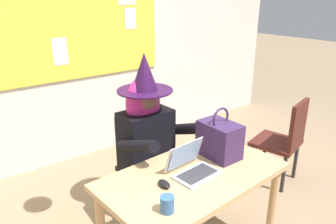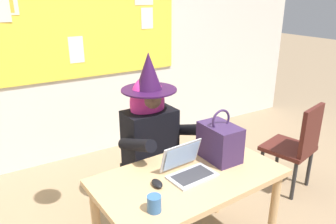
% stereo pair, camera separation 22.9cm
% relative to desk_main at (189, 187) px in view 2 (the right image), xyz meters
% --- Properties ---
extents(wall_back_bulletin, '(6.53, 2.23, 2.98)m').
position_rel_desk_main_xyz_m(wall_back_bulletin, '(-0.10, 2.04, 0.89)').
color(wall_back_bulletin, silver).
rests_on(wall_back_bulletin, ground).
extents(desk_main, '(1.27, 0.77, 0.71)m').
position_rel_desk_main_xyz_m(desk_main, '(0.00, 0.00, 0.00)').
color(desk_main, tan).
rests_on(desk_main, ground).
extents(chair_at_desk, '(0.44, 0.44, 0.88)m').
position_rel_desk_main_xyz_m(chair_at_desk, '(0.06, 0.71, -0.13)').
color(chair_at_desk, black).
rests_on(chair_at_desk, ground).
extents(person_costumed, '(0.61, 0.69, 1.42)m').
position_rel_desk_main_xyz_m(person_costumed, '(0.06, 0.59, 0.16)').
color(person_costumed, black).
rests_on(person_costumed, ground).
extents(laptop, '(0.33, 0.28, 0.20)m').
position_rel_desk_main_xyz_m(laptop, '(-0.00, 0.01, 0.14)').
color(laptop, '#B7B7BC').
rests_on(laptop, desk_main).
extents(computer_mouse, '(0.07, 0.11, 0.03)m').
position_rel_desk_main_xyz_m(computer_mouse, '(-0.25, -0.00, 0.11)').
color(computer_mouse, black).
rests_on(computer_mouse, desk_main).
extents(handbag, '(0.20, 0.30, 0.38)m').
position_rel_desk_main_xyz_m(handbag, '(0.31, 0.07, 0.23)').
color(handbag, '#38234C').
rests_on(handbag, desk_main).
extents(coffee_mug, '(0.08, 0.08, 0.09)m').
position_rel_desk_main_xyz_m(coffee_mug, '(-0.38, -0.21, 0.15)').
color(coffee_mug, '#336099').
rests_on(coffee_mug, desk_main).
extents(chair_extra_corner, '(0.51, 0.51, 0.89)m').
position_rel_desk_main_xyz_m(chair_extra_corner, '(1.41, 0.22, -0.12)').
color(chair_extra_corner, '#4C1E19').
rests_on(chair_extra_corner, ground).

